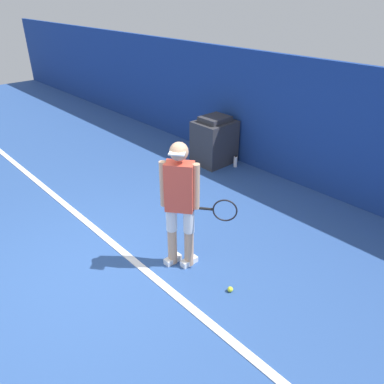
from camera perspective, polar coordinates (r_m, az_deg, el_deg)
name	(u,v)px	position (r m, az deg, el deg)	size (l,w,h in m)	color
ground_plane	(98,274)	(5.04, -14.09, -12.06)	(24.00, 24.00, 0.00)	#2D5193
back_wall	(294,122)	(7.03, 15.22, 10.27)	(24.00, 0.10, 2.24)	navy
court_baseline	(130,258)	(5.21, -9.45, -9.84)	(21.60, 0.10, 0.01)	white
tennis_player	(181,201)	(4.53, -1.73, -1.38)	(0.76, 0.62, 1.71)	tan
tennis_ball	(230,289)	(4.67, 5.85, -14.53)	(0.07, 0.07, 0.07)	#D1E533
covered_chair	(214,141)	(7.73, 3.42, 7.76)	(0.66, 0.78, 0.98)	#333338
water_bottle	(235,162)	(7.69, 6.63, 4.64)	(0.08, 0.08, 0.24)	white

